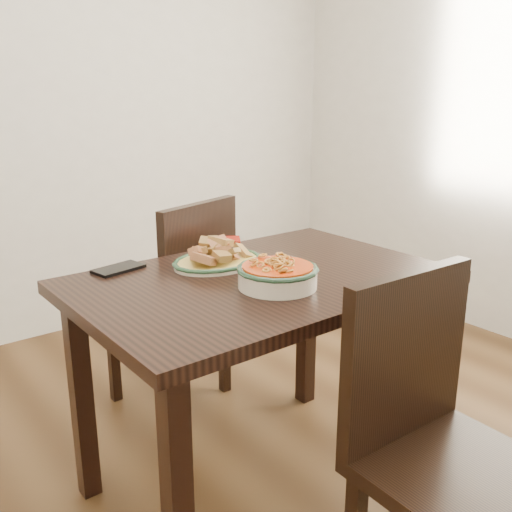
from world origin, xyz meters
TOP-DOWN VIEW (x-y plane):
  - floor at (0.00, 0.00)m, footprint 3.50×3.50m
  - wall_back at (0.00, 1.75)m, footprint 3.50×0.10m
  - dining_table at (-0.07, 0.04)m, footprint 1.14×0.76m
  - chair_far at (0.00, 0.66)m, footprint 0.52×0.52m
  - chair_near at (-0.03, -0.60)m, footprint 0.43×0.43m
  - fish_plate at (-0.11, 0.22)m, footprint 0.31×0.24m
  - noodle_bowl at (-0.09, -0.07)m, footprint 0.24×0.24m
  - smartphone at (-0.40, 0.37)m, footprint 0.17×0.11m
  - napkin at (0.08, 0.45)m, footprint 0.14×0.14m

SIDE VIEW (x-z plane):
  - floor at x=0.00m, z-range 0.00..0.00m
  - chair_far at x=0.00m, z-range 0.05..0.94m
  - chair_near at x=-0.03m, z-range 0.05..0.94m
  - dining_table at x=-0.07m, z-range 0.27..1.02m
  - smartphone at x=-0.40m, z-range 0.75..0.76m
  - napkin at x=0.08m, z-range 0.75..0.76m
  - noodle_bowl at x=-0.09m, z-range 0.75..0.84m
  - fish_plate at x=-0.11m, z-range 0.74..0.85m
  - wall_back at x=0.00m, z-range 0.00..2.60m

